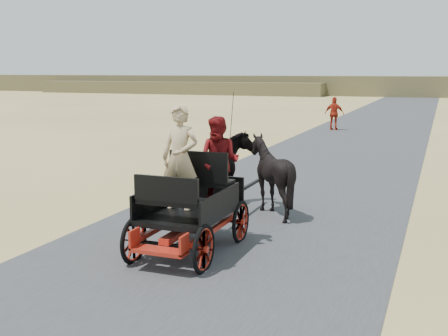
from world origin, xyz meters
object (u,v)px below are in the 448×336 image
(carriage, at_px, (190,231))
(horse_right, at_px, (271,175))
(horse_left, at_px, (224,172))
(pedestrian, at_px, (334,114))

(carriage, relative_size, horse_right, 1.41)
(horse_left, bearing_deg, carriage, 100.39)
(horse_right, bearing_deg, pedestrian, -83.92)
(horse_right, relative_size, pedestrian, 0.98)
(carriage, height_order, pedestrian, pedestrian)
(horse_left, xyz_separation_m, horse_right, (1.10, 0.00, 0.00))
(carriage, bearing_deg, pedestrian, 93.71)
(horse_left, distance_m, pedestrian, 17.91)
(horse_right, distance_m, pedestrian, 18.00)
(carriage, xyz_separation_m, horse_right, (0.55, 3.00, 0.49))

